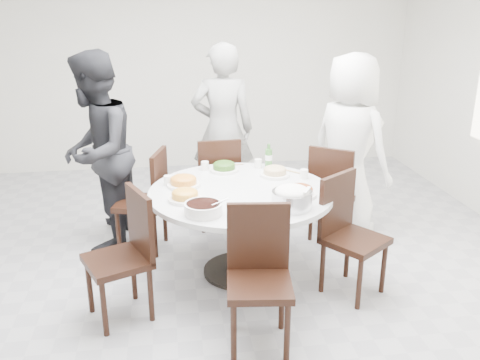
{
  "coord_description": "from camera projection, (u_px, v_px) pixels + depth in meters",
  "views": [
    {
      "loc": [
        -0.33,
        -3.93,
        2.19
      ],
      "look_at": [
        0.23,
        -0.06,
        0.82
      ],
      "focal_mm": 38.0,
      "sensor_mm": 36.0,
      "label": 1
    }
  ],
  "objects": [
    {
      "name": "floor",
      "position": [
        213.0,
        267.0,
        4.44
      ],
      "size": [
        6.0,
        6.0,
        0.01
      ],
      "primitive_type": "cube",
      "color": "#A2A2A6",
      "rests_on": "ground"
    },
    {
      "name": "wall_back",
      "position": [
        189.0,
        65.0,
        6.78
      ],
      "size": [
        6.0,
        0.01,
        2.8
      ],
      "primitive_type": "cube",
      "color": "silver",
      "rests_on": "ground"
    },
    {
      "name": "dining_table",
      "position": [
        241.0,
        232.0,
        4.24
      ],
      "size": [
        1.5,
        1.5,
        0.75
      ],
      "primitive_type": "cylinder",
      "color": "silver",
      "rests_on": "floor"
    },
    {
      "name": "chair_ne",
      "position": [
        335.0,
        191.0,
        4.87
      ],
      "size": [
        0.59,
        0.59,
        0.95
      ],
      "primitive_type": "cube",
      "rotation": [
        0.0,
        0.0,
        2.52
      ],
      "color": "black",
      "rests_on": "floor"
    },
    {
      "name": "chair_n",
      "position": [
        217.0,
        181.0,
        5.15
      ],
      "size": [
        0.44,
        0.44,
        0.95
      ],
      "primitive_type": "cube",
      "rotation": [
        0.0,
        0.0,
        3.19
      ],
      "color": "black",
      "rests_on": "floor"
    },
    {
      "name": "chair_nw",
      "position": [
        141.0,
        201.0,
        4.64
      ],
      "size": [
        0.52,
        0.52,
        0.95
      ],
      "primitive_type": "cube",
      "rotation": [
        0.0,
        0.0,
        4.44
      ],
      "color": "black",
      "rests_on": "floor"
    },
    {
      "name": "chair_sw",
      "position": [
        117.0,
        258.0,
        3.6
      ],
      "size": [
        0.55,
        0.55,
        0.95
      ],
      "primitive_type": "cube",
      "rotation": [
        0.0,
        0.0,
        5.12
      ],
      "color": "black",
      "rests_on": "floor"
    },
    {
      "name": "chair_s",
      "position": [
        259.0,
        282.0,
        3.29
      ],
      "size": [
        0.47,
        0.47,
        0.95
      ],
      "primitive_type": "cube",
      "rotation": [
        0.0,
        0.0,
        6.16
      ],
      "color": "black",
      "rests_on": "floor"
    },
    {
      "name": "chair_se",
      "position": [
        355.0,
        238.0,
        3.91
      ],
      "size": [
        0.59,
        0.59,
        0.95
      ],
      "primitive_type": "cube",
      "rotation": [
        0.0,
        0.0,
        6.91
      ],
      "color": "black",
      "rests_on": "floor"
    },
    {
      "name": "diner_right",
      "position": [
        349.0,
        146.0,
        4.88
      ],
      "size": [
        0.95,
        1.03,
        1.77
      ],
      "primitive_type": "imported",
      "rotation": [
        0.0,
        0.0,
        2.16
      ],
      "color": "white",
      "rests_on": "floor"
    },
    {
      "name": "diner_middle",
      "position": [
        223.0,
        130.0,
        5.41
      ],
      "size": [
        0.7,
        0.49,
        1.82
      ],
      "primitive_type": "imported",
      "rotation": [
        0.0,
        0.0,
        3.06
      ],
      "color": "black",
      "rests_on": "floor"
    },
    {
      "name": "diner_left",
      "position": [
        97.0,
        152.0,
        4.6
      ],
      "size": [
        0.81,
        0.97,
        1.81
      ],
      "primitive_type": "imported",
      "rotation": [
        0.0,
        0.0,
        4.56
      ],
      "color": "black",
      "rests_on": "floor"
    },
    {
      "name": "dish_greens",
      "position": [
        224.0,
        168.0,
        4.57
      ],
      "size": [
        0.26,
        0.26,
        0.07
      ],
      "primitive_type": "cylinder",
      "color": "white",
      "rests_on": "dining_table"
    },
    {
      "name": "dish_pale",
      "position": [
        275.0,
        172.0,
        4.44
      ],
      "size": [
        0.26,
        0.26,
        0.07
      ],
      "primitive_type": "cylinder",
      "color": "white",
      "rests_on": "dining_table"
    },
    {
      "name": "dish_orange",
      "position": [
        184.0,
        182.0,
        4.19
      ],
      "size": [
        0.28,
        0.28,
        0.07
      ],
      "primitive_type": "cylinder",
      "color": "white",
      "rests_on": "dining_table"
    },
    {
      "name": "dish_redbrown",
      "position": [
        300.0,
        192.0,
        3.98
      ],
      "size": [
        0.26,
        0.26,
        0.07
      ],
      "primitive_type": "cylinder",
      "color": "white",
      "rests_on": "dining_table"
    },
    {
      "name": "dish_tofu",
      "position": [
        185.0,
        196.0,
        3.89
      ],
      "size": [
        0.26,
        0.26,
        0.07
      ],
      "primitive_type": "cylinder",
      "color": "white",
      "rests_on": "dining_table"
    },
    {
      "name": "rice_bowl",
      "position": [
        292.0,
        200.0,
        3.74
      ],
      "size": [
        0.3,
        0.3,
        0.13
      ],
      "primitive_type": "cylinder",
      "color": "silver",
      "rests_on": "dining_table"
    },
    {
      "name": "soup_bowl",
      "position": [
        203.0,
        209.0,
        3.64
      ],
      "size": [
        0.28,
        0.28,
        0.08
      ],
      "primitive_type": "cylinder",
      "color": "white",
      "rests_on": "dining_table"
    },
    {
      "name": "beverage_bottle",
      "position": [
        269.0,
        156.0,
        4.64
      ],
      "size": [
        0.06,
        0.06,
        0.23
      ],
      "primitive_type": "cylinder",
      "color": "#36712D",
      "rests_on": "dining_table"
    },
    {
      "name": "tea_cups",
      "position": [
        229.0,
        162.0,
        4.72
      ],
      "size": [
        0.07,
        0.07,
        0.08
      ],
      "primitive_type": "cylinder",
      "color": "white",
      "rests_on": "dining_table"
    },
    {
      "name": "chopsticks",
      "position": [
        227.0,
        166.0,
        4.7
      ],
      "size": [
        0.24,
        0.04,
        0.01
      ],
      "primitive_type": null,
      "color": "tan",
      "rests_on": "dining_table"
    }
  ]
}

